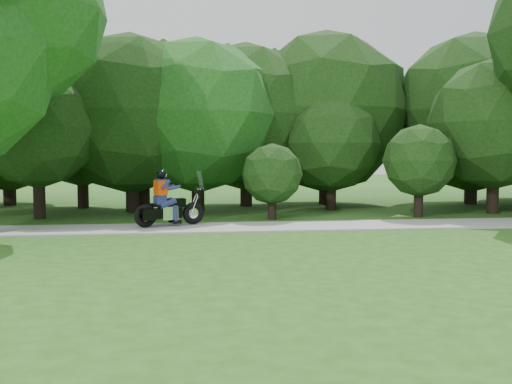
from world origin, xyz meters
name	(u,v)px	position (x,y,z in m)	size (l,w,h in m)	color
ground	(423,286)	(0.00, 0.00, 0.00)	(100.00, 100.00, 0.00)	#295117
walkway	(316,226)	(0.00, 8.00, 0.03)	(60.00, 2.20, 0.06)	#A0A09B
tree_line	(275,119)	(-0.26, 14.66, 3.76)	(39.34, 11.95, 7.76)	black
touring_motorcycle	(165,206)	(-4.69, 8.31, 0.69)	(2.19, 1.30, 1.74)	black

